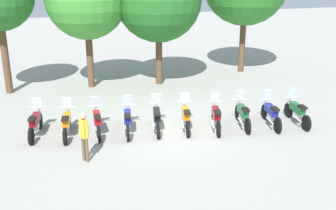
{
  "coord_description": "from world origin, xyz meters",
  "views": [
    {
      "loc": [
        -4.62,
        -14.21,
        6.25
      ],
      "look_at": [
        0.0,
        0.5,
        0.9
      ],
      "focal_mm": 43.1,
      "sensor_mm": 36.0,
      "label": 1
    }
  ],
  "objects_px": {
    "motorcycle_0": "(35,123)",
    "motorcycle_3": "(128,120)",
    "motorcycle_5": "(186,117)",
    "motorcycle_8": "(271,113)",
    "motorcycle_9": "(297,112)",
    "motorcycle_1": "(67,123)",
    "motorcycle_4": "(157,118)",
    "motorcycle_6": "(216,117)",
    "motorcycle_2": "(97,121)",
    "person_0": "(84,133)",
    "motorcycle_7": "(243,114)"
  },
  "relations": [
    {
      "from": "person_0",
      "to": "motorcycle_3",
      "type": "bearing_deg",
      "value": 12.43
    },
    {
      "from": "motorcycle_2",
      "to": "motorcycle_9",
      "type": "xyz_separation_m",
      "value": [
        8.07,
        -1.39,
        0.0
      ]
    },
    {
      "from": "motorcycle_2",
      "to": "motorcycle_3",
      "type": "distance_m",
      "value": 1.18
    },
    {
      "from": "person_0",
      "to": "motorcycle_9",
      "type": "bearing_deg",
      "value": -29.01
    },
    {
      "from": "motorcycle_2",
      "to": "motorcycle_0",
      "type": "bearing_deg",
      "value": 81.3
    },
    {
      "from": "motorcycle_0",
      "to": "motorcycle_7",
      "type": "height_order",
      "value": "same"
    },
    {
      "from": "motorcycle_8",
      "to": "person_0",
      "type": "xyz_separation_m",
      "value": [
        -7.63,
        -0.98,
        0.51
      ]
    },
    {
      "from": "motorcycle_3",
      "to": "motorcycle_5",
      "type": "height_order",
      "value": "same"
    },
    {
      "from": "motorcycle_6",
      "to": "motorcycle_8",
      "type": "distance_m",
      "value": 2.33
    },
    {
      "from": "motorcycle_0",
      "to": "motorcycle_8",
      "type": "distance_m",
      "value": 9.39
    },
    {
      "from": "person_0",
      "to": "motorcycle_6",
      "type": "bearing_deg",
      "value": -20.68
    },
    {
      "from": "motorcycle_5",
      "to": "motorcycle_8",
      "type": "xyz_separation_m",
      "value": [
        3.46,
        -0.69,
        0.0
      ]
    },
    {
      "from": "motorcycle_8",
      "to": "motorcycle_9",
      "type": "relative_size",
      "value": 0.99
    },
    {
      "from": "motorcycle_1",
      "to": "motorcycle_5",
      "type": "bearing_deg",
      "value": -89.39
    },
    {
      "from": "motorcycle_1",
      "to": "motorcycle_6",
      "type": "distance_m",
      "value": 5.86
    },
    {
      "from": "motorcycle_4",
      "to": "motorcycle_7",
      "type": "bearing_deg",
      "value": -87.85
    },
    {
      "from": "motorcycle_1",
      "to": "motorcycle_4",
      "type": "height_order",
      "value": "same"
    },
    {
      "from": "motorcycle_5",
      "to": "motorcycle_9",
      "type": "relative_size",
      "value": 0.98
    },
    {
      "from": "motorcycle_4",
      "to": "motorcycle_6",
      "type": "distance_m",
      "value": 2.38
    },
    {
      "from": "motorcycle_6",
      "to": "motorcycle_2",
      "type": "bearing_deg",
      "value": 95.45
    },
    {
      "from": "motorcycle_9",
      "to": "motorcycle_1",
      "type": "bearing_deg",
      "value": 87.93
    },
    {
      "from": "motorcycle_2",
      "to": "person_0",
      "type": "bearing_deg",
      "value": 166.12
    },
    {
      "from": "motorcycle_4",
      "to": "person_0",
      "type": "relative_size",
      "value": 1.23
    },
    {
      "from": "motorcycle_1",
      "to": "person_0",
      "type": "relative_size",
      "value": 1.24
    },
    {
      "from": "motorcycle_3",
      "to": "motorcycle_5",
      "type": "relative_size",
      "value": 1.01
    },
    {
      "from": "motorcycle_3",
      "to": "person_0",
      "type": "height_order",
      "value": "person_0"
    },
    {
      "from": "motorcycle_1",
      "to": "motorcycle_7",
      "type": "relative_size",
      "value": 1.01
    },
    {
      "from": "motorcycle_6",
      "to": "motorcycle_9",
      "type": "relative_size",
      "value": 0.97
    },
    {
      "from": "motorcycle_3",
      "to": "motorcycle_8",
      "type": "relative_size",
      "value": 1.0
    },
    {
      "from": "motorcycle_1",
      "to": "motorcycle_5",
      "type": "distance_m",
      "value": 4.67
    },
    {
      "from": "motorcycle_3",
      "to": "motorcycle_9",
      "type": "height_order",
      "value": "same"
    },
    {
      "from": "motorcycle_0",
      "to": "motorcycle_3",
      "type": "distance_m",
      "value": 3.54
    },
    {
      "from": "motorcycle_1",
      "to": "motorcycle_7",
      "type": "xyz_separation_m",
      "value": [
        6.92,
        -1.13,
        0.0
      ]
    },
    {
      "from": "motorcycle_8",
      "to": "motorcycle_9",
      "type": "xyz_separation_m",
      "value": [
        1.15,
        -0.13,
        0.0
      ]
    },
    {
      "from": "motorcycle_4",
      "to": "motorcycle_6",
      "type": "height_order",
      "value": "same"
    },
    {
      "from": "motorcycle_2",
      "to": "motorcycle_9",
      "type": "bearing_deg",
      "value": -95.96
    },
    {
      "from": "motorcycle_1",
      "to": "motorcycle_8",
      "type": "bearing_deg",
      "value": -90.54
    },
    {
      "from": "motorcycle_2",
      "to": "motorcycle_7",
      "type": "height_order",
      "value": "same"
    },
    {
      "from": "motorcycle_3",
      "to": "motorcycle_4",
      "type": "distance_m",
      "value": 1.16
    },
    {
      "from": "motorcycle_5",
      "to": "motorcycle_6",
      "type": "relative_size",
      "value": 1.01
    },
    {
      "from": "motorcycle_4",
      "to": "motorcycle_9",
      "type": "height_order",
      "value": "same"
    },
    {
      "from": "motorcycle_6",
      "to": "motorcycle_0",
      "type": "bearing_deg",
      "value": 95.05
    },
    {
      "from": "motorcycle_7",
      "to": "motorcycle_8",
      "type": "xyz_separation_m",
      "value": [
        1.15,
        -0.27,
        0.0
      ]
    },
    {
      "from": "motorcycle_0",
      "to": "motorcycle_7",
      "type": "distance_m",
      "value": 8.21
    },
    {
      "from": "person_0",
      "to": "motorcycle_8",
      "type": "bearing_deg",
      "value": -27.26
    },
    {
      "from": "motorcycle_4",
      "to": "motorcycle_7",
      "type": "relative_size",
      "value": 1.0
    },
    {
      "from": "motorcycle_9",
      "to": "motorcycle_4",
      "type": "bearing_deg",
      "value": 87.16
    },
    {
      "from": "motorcycle_2",
      "to": "motorcycle_4",
      "type": "relative_size",
      "value": 1.01
    },
    {
      "from": "motorcycle_1",
      "to": "motorcycle_2",
      "type": "xyz_separation_m",
      "value": [
        1.15,
        -0.14,
        0.0
      ]
    },
    {
      "from": "motorcycle_4",
      "to": "motorcycle_9",
      "type": "relative_size",
      "value": 0.99
    }
  ]
}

